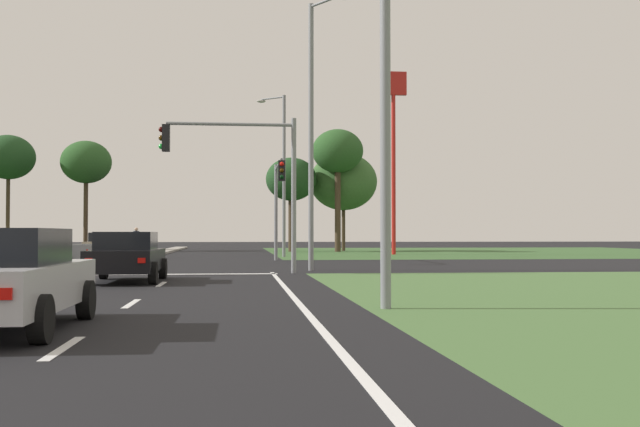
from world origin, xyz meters
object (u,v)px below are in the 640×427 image
Objects in this scene: street_lamp_near at (378,41)px; fastfood_pole_sign at (393,122)px; treeline_fifth at (291,180)px; car_grey_near at (34,250)px; traffic_signal_far_right at (278,190)px; treeline_fourth at (86,163)px; car_black_fifth at (127,256)px; street_lamp_third at (282,167)px; treeline_seventh at (338,152)px; traffic_signal_near_right at (244,165)px; treeline_sixth at (343,182)px; treeline_third at (8,158)px; pedestrian_at_median at (136,239)px; street_lamp_second at (314,122)px; car_silver_fourth at (1,278)px; car_beige_second at (104,245)px.

street_lamp_near is 0.71× the size of fastfood_pole_sign.
treeline_fifth is at bearing 124.16° from fastfood_pole_sign.
treeline_fifth is (12.36, 28.83, 4.93)m from car_grey_near.
traffic_signal_far_right is 29.97m from treeline_fourth.
car_grey_near is 10.14m from car_black_fifth.
street_lamp_third reaches higher than treeline_seventh.
fastfood_pole_sign is at bearing 66.68° from traffic_signal_near_right.
treeline_sixth is at bearing 74.68° from traffic_signal_far_right.
traffic_signal_near_right is at bearing -96.79° from treeline_fifth.
treeline_third is (-15.22, 40.82, 6.80)m from car_black_fifth.
fastfood_pole_sign is 1.67× the size of treeline_fifth.
treeline_fifth is (1.53, 13.88, 0.21)m from street_lamp_third.
treeline_fourth is 21.22m from treeline_sixth.
pedestrian_at_median is (-6.05, 17.50, -2.73)m from traffic_signal_near_right.
traffic_signal_near_right is 26.58m from fastfood_pole_sign.
treeline_sixth is at bearing 99.53° from fastfood_pole_sign.
traffic_signal_near_right is 3.61m from street_lamp_second.
treeline_seventh is (20.24, -4.62, 0.59)m from treeline_fourth.
street_lamp_near is 32.75m from street_lamp_third.
fastfood_pole_sign reaches higher than car_silver_fourth.
car_grey_near is at bearing -125.92° from street_lamp_third.
treeline_third reaches higher than car_silver_fourth.
treeline_third is at bearing 110.45° from car_black_fifth.
street_lamp_second reaches higher than car_silver_fourth.
car_grey_near is at bearing 88.35° from car_beige_second.
treeline_third reaches higher than car_grey_near.
car_black_fifth is 42.85m from treeline_fourth.
car_grey_near is 10.00m from traffic_signal_near_right.
street_lamp_near is 46.66m from treeline_fifth.
treeline_sixth is (8.42, 35.24, 1.87)m from traffic_signal_near_right.
traffic_signal_far_right is 0.62× the size of treeline_third.
car_black_fifth is 38.72m from treeline_fifth.
street_lamp_second is (2.65, 1.62, 1.83)m from traffic_signal_near_right.
treeline_third is (-10.68, 18.08, 6.80)m from car_beige_second.
treeline_sixth is at bearing 80.26° from street_lamp_second.
traffic_signal_far_right is at bearing -57.46° from car_grey_near.
car_silver_fourth is at bearing -90.76° from car_black_fifth.
pedestrian_at_median is (-8.49, -1.93, -4.36)m from street_lamp_third.
car_silver_fourth reaches higher than car_beige_second.
treeline_third is 0.97× the size of treeline_seventh.
car_black_fifth is 0.58× the size of treeline_fifth.
car_grey_near is 20.88m from car_silver_fourth.
fastfood_pole_sign is 1.29× the size of treeline_seventh.
car_black_fifth is 0.54× the size of treeline_sixth.
traffic_signal_far_right is 0.71× the size of treeline_sixth.
treeline_fifth is at bearing 87.63° from street_lamp_second.
car_beige_second is 0.56× the size of treeline_fifth.
fastfood_pole_sign is at bearing -29.53° from treeline_fourth.
fastfood_pole_sign is (13.78, 28.32, 8.30)m from car_black_fifth.
pedestrian_at_median is at bearing -129.21° from treeline_sixth.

